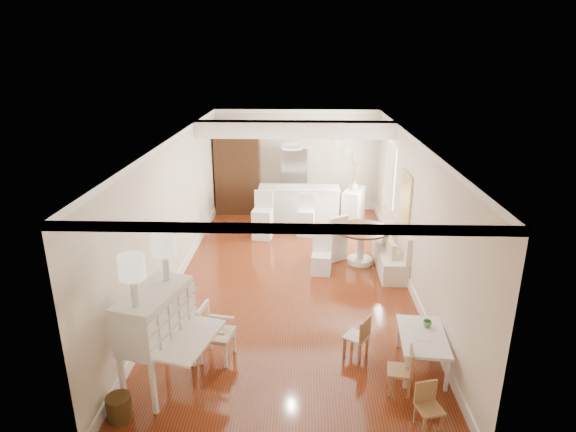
# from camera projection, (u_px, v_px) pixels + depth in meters

# --- Properties ---
(room) EXTENTS (9.00, 9.04, 2.82)m
(room) POSITION_uv_depth(u_px,v_px,m) (295.00, 178.00, 9.22)
(room) COLOR maroon
(room) RESTS_ON ground
(secretary_bureau) EXTENTS (1.37, 1.38, 1.42)m
(secretary_bureau) POSITION_uv_depth(u_px,v_px,m) (157.00, 340.00, 6.31)
(secretary_bureau) COLOR white
(secretary_bureau) RESTS_ON ground
(gustavian_armchair) EXTENTS (0.56, 0.56, 0.84)m
(gustavian_armchair) POSITION_uv_depth(u_px,v_px,m) (217.00, 333.00, 6.97)
(gustavian_armchair) COLOR white
(gustavian_armchair) RESTS_ON ground
(wicker_basket) EXTENTS (0.33, 0.33, 0.31)m
(wicker_basket) POSITION_uv_depth(u_px,v_px,m) (119.00, 407.00, 5.90)
(wicker_basket) COLOR #513819
(wicker_basket) RESTS_ON ground
(kids_table) EXTENTS (0.72, 1.11, 0.53)m
(kids_table) POSITION_uv_depth(u_px,v_px,m) (421.00, 351.00, 6.82)
(kids_table) COLOR white
(kids_table) RESTS_ON ground
(kids_chair_a) EXTENTS (0.36, 0.36, 0.66)m
(kids_chair_a) POSITION_uv_depth(u_px,v_px,m) (400.00, 370.00, 6.31)
(kids_chair_a) COLOR #AA774D
(kids_chair_a) RESTS_ON ground
(kids_chair_b) EXTENTS (0.44, 0.44, 0.65)m
(kids_chair_b) POSITION_uv_depth(u_px,v_px,m) (356.00, 336.00, 7.08)
(kids_chair_b) COLOR #9E7248
(kids_chair_b) RESTS_ON ground
(kids_chair_c) EXTENTS (0.35, 0.35, 0.59)m
(kids_chair_c) POSITION_uv_depth(u_px,v_px,m) (429.00, 408.00, 5.70)
(kids_chair_c) COLOR #9A7046
(kids_chair_c) RESTS_ON ground
(banquette) EXTENTS (0.52, 1.60, 0.98)m
(banquette) POSITION_uv_depth(u_px,v_px,m) (390.00, 248.00, 9.81)
(banquette) COLOR silver
(banquette) RESTS_ON ground
(dining_table) EXTENTS (1.31, 1.31, 0.79)m
(dining_table) POSITION_uv_depth(u_px,v_px,m) (361.00, 246.00, 10.16)
(dining_table) COLOR #4F2A19
(dining_table) RESTS_ON ground
(slip_chair_near) EXTENTS (0.43, 0.44, 0.81)m
(slip_chair_near) POSITION_uv_depth(u_px,v_px,m) (322.00, 255.00, 9.69)
(slip_chair_near) COLOR white
(slip_chair_near) RESTS_ON ground
(slip_chair_far) EXTENTS (0.67, 0.68, 1.00)m
(slip_chair_far) POSITION_uv_depth(u_px,v_px,m) (332.00, 236.00, 10.39)
(slip_chair_far) COLOR white
(slip_chair_far) RESTS_ON ground
(breakfast_counter) EXTENTS (2.05, 0.65, 1.03)m
(breakfast_counter) POSITION_uv_depth(u_px,v_px,m) (299.00, 206.00, 12.32)
(breakfast_counter) COLOR white
(breakfast_counter) RESTS_ON ground
(bar_stool_left) EXTENTS (0.50, 0.50, 1.13)m
(bar_stool_left) POSITION_uv_depth(u_px,v_px,m) (262.00, 216.00, 11.48)
(bar_stool_left) COLOR white
(bar_stool_left) RESTS_ON ground
(bar_stool_right) EXTENTS (0.45, 0.45, 1.01)m
(bar_stool_right) POSITION_uv_depth(u_px,v_px,m) (306.00, 215.00, 11.68)
(bar_stool_right) COLOR white
(bar_stool_right) RESTS_ON ground
(pantry_cabinet) EXTENTS (1.20, 0.60, 2.30)m
(pantry_cabinet) POSITION_uv_depth(u_px,v_px,m) (238.00, 172.00, 13.19)
(pantry_cabinet) COLOR #381E11
(pantry_cabinet) RESTS_ON ground
(fridge) EXTENTS (0.75, 0.65, 1.80)m
(fridge) POSITION_uv_depth(u_px,v_px,m) (307.00, 181.00, 13.18)
(fridge) COLOR silver
(fridge) RESTS_ON ground
(sideboard) EXTENTS (0.70, 1.04, 0.91)m
(sideboard) POSITION_uv_depth(u_px,v_px,m) (353.00, 206.00, 12.51)
(sideboard) COLOR silver
(sideboard) RESTS_ON ground
(pencil_cup) EXTENTS (0.13, 0.13, 0.10)m
(pencil_cup) POSITION_uv_depth(u_px,v_px,m) (427.00, 323.00, 6.93)
(pencil_cup) COLOR #598C52
(pencil_cup) RESTS_ON kids_table
(branch_vase) EXTENTS (0.24, 0.24, 0.20)m
(branch_vase) POSITION_uv_depth(u_px,v_px,m) (355.00, 185.00, 12.38)
(branch_vase) COLOR silver
(branch_vase) RESTS_ON sideboard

